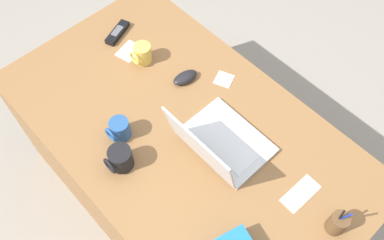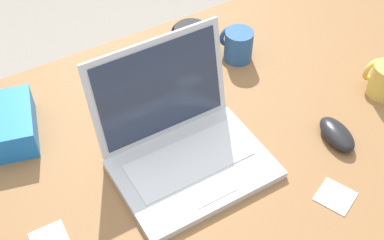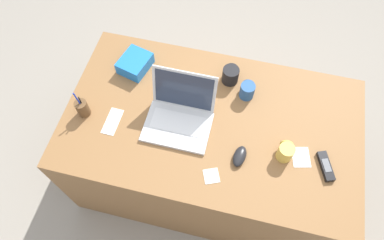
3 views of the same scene
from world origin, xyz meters
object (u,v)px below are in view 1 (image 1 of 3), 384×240
(cordless_phone, at_px, (118,33))
(coffee_mug_white, at_px, (142,54))
(computer_mouse, at_px, (185,77))
(coffee_mug_tall, at_px, (119,129))
(laptop, at_px, (218,143))
(coffee_mug_spare, at_px, (120,159))
(pen_holder, at_px, (337,223))

(cordless_phone, bearing_deg, coffee_mug_white, 176.01)
(computer_mouse, relative_size, coffee_mug_tall, 1.27)
(coffee_mug_tall, bearing_deg, coffee_mug_white, -52.63)
(laptop, distance_m, computer_mouse, 0.36)
(coffee_mug_white, bearing_deg, coffee_mug_tall, 127.37)
(coffee_mug_spare, bearing_deg, coffee_mug_tall, -36.19)
(laptop, bearing_deg, coffee_mug_spare, 56.62)
(pen_holder, bearing_deg, laptop, 9.05)
(cordless_phone, height_order, pen_holder, pen_holder)
(computer_mouse, height_order, coffee_mug_spare, coffee_mug_spare)
(coffee_mug_white, distance_m, cordless_phone, 0.20)
(cordless_phone, bearing_deg, computer_mouse, -173.13)
(coffee_mug_white, bearing_deg, laptop, 172.25)
(coffee_mug_white, xyz_separation_m, cordless_phone, (0.20, -0.01, -0.03))
(computer_mouse, xyz_separation_m, coffee_mug_spare, (-0.13, 0.45, 0.03))
(computer_mouse, bearing_deg, laptop, 165.97)
(laptop, distance_m, cordless_phone, 0.75)
(laptop, xyz_separation_m, coffee_mug_spare, (0.20, 0.31, -0.00))
(laptop, relative_size, coffee_mug_spare, 3.29)
(computer_mouse, bearing_deg, pen_holder, -175.84)
(coffee_mug_spare, bearing_deg, coffee_mug_white, -48.54)
(coffee_mug_spare, xyz_separation_m, cordless_phone, (0.54, -0.40, -0.03))
(coffee_mug_tall, bearing_deg, pen_holder, -158.70)
(computer_mouse, height_order, coffee_mug_white, coffee_mug_white)
(computer_mouse, distance_m, coffee_mug_tall, 0.37)
(coffee_mug_white, xyz_separation_m, coffee_mug_spare, (-0.34, 0.38, 0.00))
(laptop, height_order, coffee_mug_spare, laptop)
(coffee_mug_spare, relative_size, pen_holder, 0.58)
(pen_holder, bearing_deg, cordless_phone, -0.44)
(computer_mouse, height_order, cordless_phone, computer_mouse)
(computer_mouse, xyz_separation_m, pen_holder, (-0.82, 0.06, 0.03))
(laptop, height_order, coffee_mug_white, laptop)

